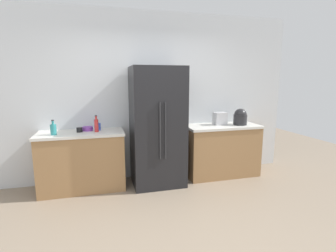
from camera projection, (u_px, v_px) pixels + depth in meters
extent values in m
plane|color=gray|center=(174.00, 228.00, 2.93)|extent=(10.53, 10.53, 0.00)
cube|color=silver|center=(145.00, 97.00, 4.36)|extent=(5.27, 0.10, 2.79)
cube|color=#9E7247|center=(83.00, 162.00, 3.93)|extent=(1.25, 0.58, 0.86)
cube|color=silver|center=(81.00, 133.00, 3.85)|extent=(1.28, 0.61, 0.04)
cube|color=#9E7247|center=(221.00, 151.00, 4.53)|extent=(1.26, 0.58, 0.86)
cube|color=silver|center=(222.00, 126.00, 4.45)|extent=(1.29, 0.61, 0.04)
cube|color=black|center=(157.00, 127.00, 4.08)|extent=(0.81, 0.70, 1.88)
cylinder|color=#262628|center=(160.00, 131.00, 3.72)|extent=(0.02, 0.02, 0.85)
cylinder|color=#262628|center=(165.00, 131.00, 3.74)|extent=(0.02, 0.02, 0.85)
cube|color=silver|center=(220.00, 119.00, 4.48)|extent=(0.21, 0.17, 0.22)
cylinder|color=#262628|center=(240.00, 120.00, 4.47)|extent=(0.23, 0.23, 0.18)
sphere|color=#262628|center=(240.00, 115.00, 4.46)|extent=(0.22, 0.22, 0.22)
cylinder|color=red|center=(96.00, 126.00, 3.86)|extent=(0.06, 0.06, 0.19)
cylinder|color=red|center=(96.00, 118.00, 3.84)|extent=(0.03, 0.03, 0.05)
cylinder|color=#333338|center=(96.00, 116.00, 3.83)|extent=(0.03, 0.03, 0.02)
cylinder|color=teal|center=(53.00, 130.00, 3.65)|extent=(0.08, 0.08, 0.15)
cylinder|color=teal|center=(53.00, 123.00, 3.63)|extent=(0.03, 0.03, 0.05)
cylinder|color=#333338|center=(53.00, 120.00, 3.62)|extent=(0.04, 0.04, 0.02)
cylinder|color=blue|center=(98.00, 127.00, 4.00)|extent=(0.08, 0.08, 0.11)
cylinder|color=black|center=(79.00, 130.00, 3.85)|extent=(0.09, 0.09, 0.07)
cylinder|color=purple|center=(88.00, 129.00, 3.97)|extent=(0.16, 0.16, 0.06)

